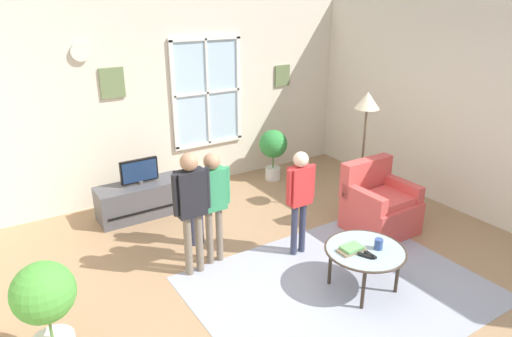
{
  "coord_description": "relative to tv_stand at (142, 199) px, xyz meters",
  "views": [
    {
      "loc": [
        -2.58,
        -2.99,
        2.81
      ],
      "look_at": [
        -0.13,
        0.84,
        1.06
      ],
      "focal_mm": 31.78,
      "sensor_mm": 36.0,
      "label": 1
    }
  ],
  "objects": [
    {
      "name": "back_wall",
      "position": [
        0.9,
        0.66,
        1.15
      ],
      "size": [
        5.69,
        0.17,
        2.75
      ],
      "color": "beige",
      "rests_on": "ground_plane"
    },
    {
      "name": "remote_near_cup",
      "position": [
        1.27,
        -2.91,
        0.23
      ],
      "size": [
        0.04,
        0.14,
        0.02
      ],
      "primitive_type": "cube",
      "rotation": [
        0.0,
        0.0,
        -0.02
      ],
      "color": "black",
      "rests_on": "coffee_table"
    },
    {
      "name": "ground_plane",
      "position": [
        0.89,
        -2.51,
        -0.24
      ],
      "size": [
        6.29,
        6.81,
        0.02
      ],
      "primitive_type": "cube",
      "color": "#9E7A56"
    },
    {
      "name": "armchair",
      "position": [
        2.38,
        -1.99,
        0.1
      ],
      "size": [
        0.76,
        0.74,
        0.87
      ],
      "color": "#D14C47",
      "rests_on": "ground_plane"
    },
    {
      "name": "television",
      "position": [
        0.0,
        -0.0,
        0.41
      ],
      "size": [
        0.5,
        0.08,
        0.34
      ],
      "color": "#4C4C4C",
      "rests_on": "tv_stand"
    },
    {
      "name": "tv_stand",
      "position": [
        0.0,
        0.0,
        0.0
      ],
      "size": [
        1.17,
        0.46,
        0.46
      ],
      "color": "#4C4C51",
      "rests_on": "ground_plane"
    },
    {
      "name": "potted_plant_by_window",
      "position": [
        2.22,
        0.11,
        0.31
      ],
      "size": [
        0.45,
        0.45,
        0.82
      ],
      "color": "silver",
      "rests_on": "ground_plane"
    },
    {
      "name": "cup",
      "position": [
        1.44,
        -2.86,
        0.28
      ],
      "size": [
        0.08,
        0.08,
        0.11
      ],
      "primitive_type": "cylinder",
      "color": "#334C8C",
      "rests_on": "coffee_table"
    },
    {
      "name": "coffee_table",
      "position": [
        1.32,
        -2.8,
        0.2
      ],
      "size": [
        0.81,
        0.81,
        0.46
      ],
      "color": "#99B2B7",
      "rests_on": "ground_plane"
    },
    {
      "name": "floor_lamp",
      "position": [
        2.6,
        -1.45,
        1.15
      ],
      "size": [
        0.32,
        0.32,
        1.66
      ],
      "color": "black",
      "rests_on": "ground_plane"
    },
    {
      "name": "person_black_shirt",
      "position": [
        0.0,
        -1.62,
        0.63
      ],
      "size": [
        0.41,
        0.19,
        1.37
      ],
      "color": "#726656",
      "rests_on": "ground_plane"
    },
    {
      "name": "book_stack",
      "position": [
        1.18,
        -2.75,
        0.25
      ],
      "size": [
        0.27,
        0.15,
        0.05
      ],
      "color": "#967F62",
      "rests_on": "coffee_table"
    },
    {
      "name": "area_rug",
      "position": [
        1.12,
        -2.69,
        -0.23
      ],
      "size": [
        2.84,
        2.27,
        0.01
      ],
      "primitive_type": "cube",
      "color": "#999EAD",
      "rests_on": "ground_plane"
    },
    {
      "name": "side_wall_right",
      "position": [
        3.8,
        -2.51,
        1.15
      ],
      "size": [
        0.12,
        6.21,
        2.75
      ],
      "color": "beige",
      "rests_on": "ground_plane"
    },
    {
      "name": "person_pink_shirt",
      "position": [
        0.29,
        -1.1,
        0.45
      ],
      "size": [
        0.33,
        0.15,
        1.09
      ],
      "color": "#333851",
      "rests_on": "ground_plane"
    },
    {
      "name": "person_red_shirt",
      "position": [
        1.18,
        -1.91,
        0.55
      ],
      "size": [
        0.37,
        0.17,
        1.24
      ],
      "color": "#333851",
      "rests_on": "ground_plane"
    },
    {
      "name": "person_green_shirt",
      "position": [
        0.29,
        -1.55,
        0.58
      ],
      "size": [
        0.39,
        0.18,
        1.29
      ],
      "color": "#726656",
      "rests_on": "ground_plane"
    },
    {
      "name": "remote_near_books",
      "position": [
        1.22,
        -2.9,
        0.23
      ],
      "size": [
        0.09,
        0.14,
        0.02
      ],
      "primitive_type": "cube",
      "rotation": [
        0.0,
        0.0,
        0.43
      ],
      "color": "black",
      "rests_on": "coffee_table"
    },
    {
      "name": "potted_plant_corner",
      "position": [
        -1.51,
        -2.21,
        0.35
      ],
      "size": [
        0.48,
        0.48,
        0.94
      ],
      "color": "silver",
      "rests_on": "ground_plane"
    }
  ]
}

